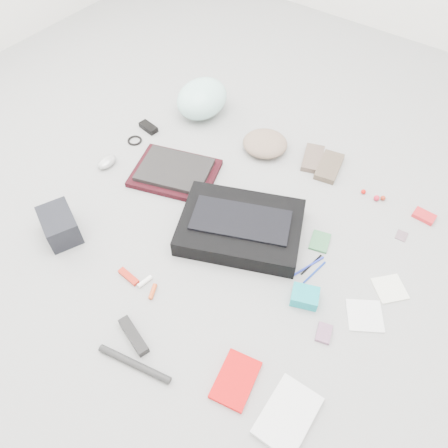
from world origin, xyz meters
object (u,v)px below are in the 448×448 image
Objects in this scene: bike_helmet at (202,99)px; book_red at (236,380)px; messenger_bag at (241,227)px; laptop at (175,170)px; accordion_wallet at (305,297)px; camera_bag at (60,225)px.

book_red is at bearing -49.99° from bike_helmet.
laptop is (-0.45, 0.10, -0.00)m from messenger_bag.
messenger_bag is 0.64m from book_red.
laptop is 1.02m from book_red.
messenger_bag is at bearing -30.99° from laptop.
messenger_bag is at bearing 141.40° from accordion_wallet.
bike_helmet reaches higher than accordion_wallet.
bike_helmet is at bearing 121.29° from book_red.
bike_helmet is 1.01m from camera_bag.
messenger_bag is 0.76m from camera_bag.
laptop is at bearing 144.05° from messenger_bag.
bike_helmet is 1.47m from book_red.
bike_helmet is 2.99× the size of accordion_wallet.
book_red is (0.96, -0.08, -0.05)m from camera_bag.
camera_bag reaches higher than book_red.
messenger_bag is 2.75× the size of book_red.
messenger_bag is at bearing 60.81° from camera_bag.
laptop is 0.58m from camera_bag.
book_red is at bearing -79.78° from messenger_bag.
laptop is 1.78× the size of book_red.
messenger_bag is 0.40m from accordion_wallet.
bike_helmet reaches higher than book_red.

